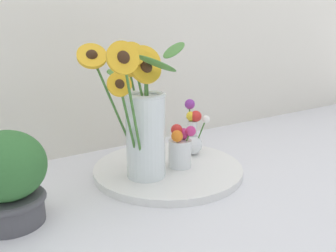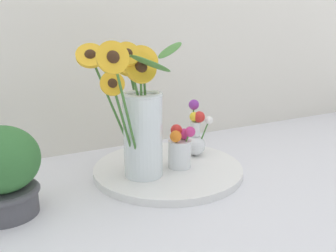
{
  "view_description": "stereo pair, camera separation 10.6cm",
  "coord_description": "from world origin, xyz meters",
  "px_view_note": "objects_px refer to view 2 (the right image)",
  "views": [
    {
      "loc": [
        -0.6,
        -0.74,
        0.44
      ],
      "look_at": [
        -0.03,
        0.11,
        0.16
      ],
      "focal_mm": 35.0,
      "sensor_mm": 36.0,
      "label": 1
    },
    {
      "loc": [
        -0.51,
        -0.79,
        0.44
      ],
      "look_at": [
        -0.03,
        0.11,
        0.16
      ],
      "focal_mm": 35.0,
      "sensor_mm": 36.0,
      "label": 2
    }
  ],
  "objects_px": {
    "serving_tray": "(168,168)",
    "vase_bulb_right": "(196,135)",
    "potted_plant": "(4,170)",
    "vase_small_center": "(181,148)",
    "mason_jar_sunflowers": "(140,120)"
  },
  "relations": [
    {
      "from": "serving_tray",
      "to": "mason_jar_sunflowers",
      "type": "bearing_deg",
      "value": -162.41
    },
    {
      "from": "mason_jar_sunflowers",
      "to": "vase_bulb_right",
      "type": "relative_size",
      "value": 2.09
    },
    {
      "from": "vase_small_center",
      "to": "potted_plant",
      "type": "relative_size",
      "value": 0.62
    },
    {
      "from": "vase_bulb_right",
      "to": "potted_plant",
      "type": "bearing_deg",
      "value": -171.12
    },
    {
      "from": "serving_tray",
      "to": "vase_bulb_right",
      "type": "relative_size",
      "value": 2.48
    },
    {
      "from": "vase_small_center",
      "to": "vase_bulb_right",
      "type": "relative_size",
      "value": 0.73
    },
    {
      "from": "serving_tray",
      "to": "vase_small_center",
      "type": "xyz_separation_m",
      "value": [
        0.03,
        -0.03,
        0.08
      ]
    },
    {
      "from": "vase_small_center",
      "to": "vase_bulb_right",
      "type": "height_order",
      "value": "vase_bulb_right"
    },
    {
      "from": "serving_tray",
      "to": "vase_bulb_right",
      "type": "distance_m",
      "value": 0.17
    },
    {
      "from": "serving_tray",
      "to": "vase_bulb_right",
      "type": "xyz_separation_m",
      "value": [
        0.14,
        0.04,
        0.09
      ]
    },
    {
      "from": "vase_small_center",
      "to": "potted_plant",
      "type": "bearing_deg",
      "value": -177.5
    },
    {
      "from": "vase_small_center",
      "to": "potted_plant",
      "type": "xyz_separation_m",
      "value": [
        -0.52,
        -0.02,
        0.03
      ]
    },
    {
      "from": "potted_plant",
      "to": "vase_bulb_right",
      "type": "bearing_deg",
      "value": 8.88
    },
    {
      "from": "serving_tray",
      "to": "potted_plant",
      "type": "relative_size",
      "value": 2.13
    },
    {
      "from": "serving_tray",
      "to": "potted_plant",
      "type": "distance_m",
      "value": 0.5
    }
  ]
}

